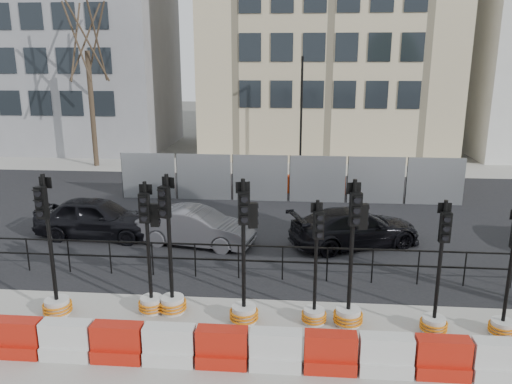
# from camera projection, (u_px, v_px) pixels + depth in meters

# --- Properties ---
(ground) EXTENTS (120.00, 120.00, 0.00)m
(ground) POSITION_uv_depth(u_px,v_px,m) (281.00, 301.00, 12.48)
(ground) COLOR #51514C
(ground) RESTS_ON ground
(sidewalk_near) EXTENTS (40.00, 6.00, 0.02)m
(sidewalk_near) POSITION_uv_depth(u_px,v_px,m) (275.00, 373.00, 9.59)
(sidewalk_near) COLOR gray
(sidewalk_near) RESTS_ON ground
(road) EXTENTS (40.00, 14.00, 0.03)m
(road) POSITION_uv_depth(u_px,v_px,m) (287.00, 216.00, 19.21)
(road) COLOR black
(road) RESTS_ON ground
(sidewalk_far) EXTENTS (40.00, 4.00, 0.02)m
(sidewalk_far) POSITION_uv_depth(u_px,v_px,m) (291.00, 167.00, 27.88)
(sidewalk_far) COLOR gray
(sidewalk_far) RESTS_ON ground
(building_grey) EXTENTS (11.00, 9.06, 14.00)m
(building_grey) POSITION_uv_depth(u_px,v_px,m) (82.00, 41.00, 32.97)
(building_grey) COLOR gray
(building_grey) RESTS_ON ground
(building_cream) EXTENTS (15.00, 10.06, 18.00)m
(building_cream) POSITION_uv_depth(u_px,v_px,m) (327.00, 7.00, 31.16)
(building_cream) COLOR beige
(building_cream) RESTS_ON ground
(kerb_railing) EXTENTS (18.00, 0.04, 1.00)m
(kerb_railing) POSITION_uv_depth(u_px,v_px,m) (283.00, 257.00, 13.45)
(kerb_railing) COLOR black
(kerb_railing) RESTS_ON ground
(heras_fencing) EXTENTS (14.33, 1.72, 2.00)m
(heras_fencing) POSITION_uv_depth(u_px,v_px,m) (278.00, 181.00, 21.68)
(heras_fencing) COLOR #94979D
(heras_fencing) RESTS_ON ground
(lamp_post_far) EXTENTS (0.12, 0.56, 6.00)m
(lamp_post_far) POSITION_uv_depth(u_px,v_px,m) (301.00, 111.00, 26.03)
(lamp_post_far) COLOR black
(lamp_post_far) RESTS_ON ground
(tree_bare_far) EXTENTS (2.00, 2.00, 9.00)m
(tree_bare_far) POSITION_uv_depth(u_px,v_px,m) (87.00, 44.00, 26.57)
(tree_bare_far) COLOR #473828
(tree_bare_far) RESTS_ON ground
(barrier_row) EXTENTS (15.70, 0.50, 0.80)m
(barrier_row) POSITION_uv_depth(u_px,v_px,m) (276.00, 351.00, 9.69)
(barrier_row) COLOR #B60F0E
(barrier_row) RESTS_ON ground
(traffic_signal_a) EXTENTS (0.68, 0.68, 3.43)m
(traffic_signal_a) POSITION_uv_depth(u_px,v_px,m) (55.00, 288.00, 11.59)
(traffic_signal_a) COLOR silver
(traffic_signal_a) RESTS_ON ground
(traffic_signal_b) EXTENTS (0.63, 0.63, 3.22)m
(traffic_signal_b) POSITION_uv_depth(u_px,v_px,m) (151.00, 283.00, 11.71)
(traffic_signal_b) COLOR silver
(traffic_signal_b) RESTS_ON ground
(traffic_signal_c) EXTENTS (0.67, 0.67, 3.40)m
(traffic_signal_c) POSITION_uv_depth(u_px,v_px,m) (171.00, 286.00, 11.70)
(traffic_signal_c) COLOR silver
(traffic_signal_c) RESTS_ON ground
(traffic_signal_d) EXTENTS (0.67, 0.67, 3.40)m
(traffic_signal_d) POSITION_uv_depth(u_px,v_px,m) (244.00, 290.00, 11.24)
(traffic_signal_d) COLOR silver
(traffic_signal_d) RESTS_ON ground
(traffic_signal_e) EXTENTS (0.58, 0.58, 2.93)m
(traffic_signal_e) POSITION_uv_depth(u_px,v_px,m) (315.00, 299.00, 11.26)
(traffic_signal_e) COLOR silver
(traffic_signal_e) RESTS_ON ground
(traffic_signal_f) EXTENTS (0.67, 0.67, 3.41)m
(traffic_signal_f) POSITION_uv_depth(u_px,v_px,m) (350.00, 293.00, 11.12)
(traffic_signal_f) COLOR silver
(traffic_signal_f) RESTS_ON ground
(traffic_signal_g) EXTENTS (0.60, 0.60, 3.05)m
(traffic_signal_g) POSITION_uv_depth(u_px,v_px,m) (436.00, 307.00, 10.86)
(traffic_signal_g) COLOR silver
(traffic_signal_g) RESTS_ON ground
(traffic_signal_h) EXTENTS (0.58, 0.58, 2.93)m
(traffic_signal_h) POSITION_uv_depth(u_px,v_px,m) (504.00, 311.00, 10.76)
(traffic_signal_h) COLOR silver
(traffic_signal_h) RESTS_ON ground
(car_a) EXTENTS (2.01, 4.21, 1.38)m
(car_a) POSITION_uv_depth(u_px,v_px,m) (97.00, 217.00, 16.80)
(car_a) COLOR black
(car_a) RESTS_ON ground
(car_b) EXTENTS (2.70, 4.21, 1.23)m
(car_b) POSITION_uv_depth(u_px,v_px,m) (196.00, 227.00, 16.09)
(car_b) COLOR #4E4D52
(car_b) RESTS_ON ground
(car_c) EXTENTS (4.54, 5.40, 1.24)m
(car_c) POSITION_uv_depth(u_px,v_px,m) (355.00, 228.00, 16.02)
(car_c) COLOR black
(car_c) RESTS_ON ground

